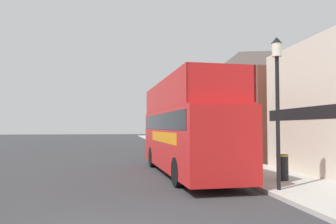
# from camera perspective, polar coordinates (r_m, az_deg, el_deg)

# --- Properties ---
(ground_plane) EXTENTS (144.00, 144.00, 0.00)m
(ground_plane) POSITION_cam_1_polar(r_m,az_deg,el_deg) (27.48, -9.14, -7.18)
(ground_plane) COLOR #333335
(sidewalk) EXTENTS (3.26, 108.00, 0.14)m
(sidewalk) POSITION_cam_1_polar(r_m,az_deg,el_deg) (25.33, 6.11, -7.43)
(sidewalk) COLOR #ADAAA3
(sidewalk) RESTS_ON ground_plane
(brick_terrace_rear) EXTENTS (6.00, 21.19, 9.17)m
(brick_terrace_rear) POSITION_cam_1_polar(r_m,az_deg,el_deg) (30.77, 12.40, 1.89)
(brick_terrace_rear) COLOR brown
(brick_terrace_rear) RESTS_ON ground_plane
(tour_bus) EXTENTS (2.91, 10.26, 4.30)m
(tour_bus) POSITION_cam_1_polar(r_m,az_deg,el_deg) (15.41, 3.01, -3.70)
(tour_bus) COLOR red
(tour_bus) RESTS_ON ground_plane
(parked_car_ahead_of_bus) EXTENTS (1.90, 4.43, 1.45)m
(parked_car_ahead_of_bus) POSITION_cam_1_polar(r_m,az_deg,el_deg) (23.47, 0.44, -6.36)
(parked_car_ahead_of_bus) COLOR maroon
(parked_car_ahead_of_bus) RESTS_ON ground_plane
(lamp_post_nearest) EXTENTS (0.35, 0.35, 5.10)m
(lamp_post_nearest) POSITION_cam_1_polar(r_m,az_deg,el_deg) (11.56, 18.49, 4.54)
(lamp_post_nearest) COLOR black
(lamp_post_nearest) RESTS_ON sidewalk
(lamp_post_second) EXTENTS (0.35, 0.35, 4.49)m
(lamp_post_second) POSITION_cam_1_polar(r_m,az_deg,el_deg) (18.22, 8.71, 0.70)
(lamp_post_second) COLOR black
(lamp_post_second) RESTS_ON sidewalk
(lamp_post_third) EXTENTS (0.35, 0.35, 4.78)m
(lamp_post_third) POSITION_cam_1_polar(r_m,az_deg,el_deg) (25.13, 3.65, 0.19)
(lamp_post_third) COLOR black
(lamp_post_third) RESTS_ON sidewalk
(litter_bin) EXTENTS (0.48, 0.48, 1.00)m
(litter_bin) POSITION_cam_1_polar(r_m,az_deg,el_deg) (13.61, 19.30, -8.96)
(litter_bin) COLOR black
(litter_bin) RESTS_ON sidewalk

